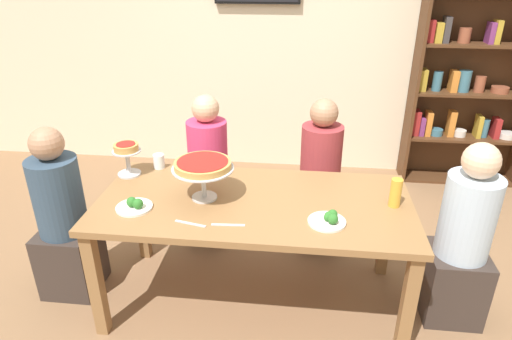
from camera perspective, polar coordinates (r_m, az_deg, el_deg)
The scene contains 16 objects.
ground_plane at distance 3.06m, azimuth -0.22°, elevation -16.06°, with size 12.00×12.00×0.00m, color #846042.
rear_partition at distance 4.52m, azimuth 3.15°, elevation 17.47°, with size 8.00×0.12×2.80m, color beige.
dining_table at distance 2.67m, azimuth -0.24°, elevation -5.47°, with size 1.85×0.88×0.74m.
bookshelf at distance 4.64m, azimuth 26.11°, elevation 11.72°, with size 1.10×0.30×2.21m.
diner_far_left at distance 3.46m, azimuth -6.03°, elevation -1.02°, with size 0.34×0.34×1.15m.
diner_head_east at distance 2.92m, azimuth 24.68°, elevation -8.97°, with size 0.34×0.34×1.15m.
diner_far_right at distance 3.39m, azimuth 8.09°, elevation -1.76°, with size 0.34×0.34×1.15m.
diner_head_west at distance 3.11m, azimuth -23.31°, elevation -6.48°, with size 0.34×0.34×1.15m.
deep_dish_pizza_stand at distance 2.58m, azimuth -6.81°, elevation 0.36°, with size 0.36×0.36×0.24m.
personal_pizza_stand at distance 2.99m, azimuth -16.18°, elevation 2.10°, with size 0.19×0.19×0.22m.
salad_plate_near_diner at distance 2.62m, azimuth -15.25°, elevation -4.36°, with size 0.21×0.21×0.07m.
salad_plate_far_diner at distance 2.43m, azimuth 9.29°, elevation -6.25°, with size 0.21×0.21×0.07m.
beer_glass_amber_tall at distance 2.65m, azimuth 17.41°, elevation -2.80°, with size 0.07×0.07×0.17m, color gold.
water_glass_clear_near at distance 3.08m, azimuth -12.30°, elevation 1.10°, with size 0.07×0.07×0.10m, color white.
cutlery_fork_near at distance 2.40m, azimuth -3.59°, elevation -7.02°, with size 0.18×0.02×0.01m, color silver.
cutlery_knife_near at distance 2.43m, azimuth -8.38°, elevation -6.79°, with size 0.18×0.02×0.01m, color silver.
Camera 1 is at (0.27, -2.27, 2.03)m, focal length 31.30 mm.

